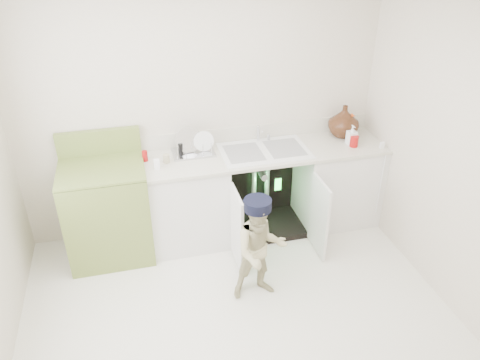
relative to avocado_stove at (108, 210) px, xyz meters
name	(u,v)px	position (x,y,z in m)	size (l,w,h in m)	color
ground	(240,320)	(0.98, -1.18, -0.48)	(3.50, 3.50, 0.00)	silver
room_shell	(240,190)	(0.98, -1.18, 0.77)	(6.00, 5.50, 1.26)	beige
counter_run	(266,188)	(1.55, 0.03, -0.01)	(2.44, 1.02, 1.22)	silver
avocado_stove	(108,210)	(0.00, 0.00, 0.00)	(0.76, 0.65, 1.17)	olive
repair_worker	(260,249)	(1.22, -0.91, 0.00)	(0.61, 0.78, 0.96)	beige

